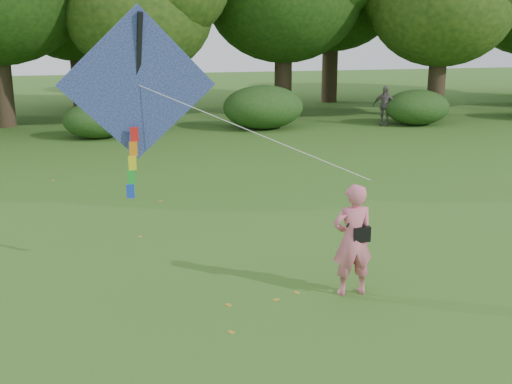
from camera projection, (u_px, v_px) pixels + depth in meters
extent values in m
plane|color=#265114|center=(340.00, 309.00, 10.41)|extent=(100.00, 100.00, 0.00)
imported|color=#E16982|center=(353.00, 240.00, 10.75)|extent=(0.71, 0.47, 1.94)
imported|color=#625857|center=(384.00, 106.00, 28.57)|extent=(1.09, 0.95, 1.76)
cube|color=black|center=(360.00, 233.00, 10.72)|extent=(0.30, 0.20, 0.26)
cylinder|color=black|center=(355.00, 213.00, 10.58)|extent=(0.33, 0.14, 0.47)
cube|color=#275BAB|center=(138.00, 85.00, 11.13)|extent=(2.75, 0.54, 2.71)
cube|color=black|center=(138.00, 85.00, 11.16)|extent=(0.26, 0.71, 2.45)
cylinder|color=white|center=(251.00, 131.00, 10.81)|extent=(3.61, 1.92, 1.46)
cube|color=red|center=(134.00, 134.00, 11.35)|extent=(0.14, 0.06, 0.26)
cube|color=orange|center=(133.00, 149.00, 11.42)|extent=(0.14, 0.06, 0.26)
cube|color=yellow|center=(132.00, 163.00, 11.48)|extent=(0.14, 0.06, 0.26)
cube|color=green|center=(131.00, 177.00, 11.54)|extent=(0.14, 0.06, 0.26)
cube|color=blue|center=(130.00, 191.00, 11.60)|extent=(0.14, 0.06, 0.26)
cylinder|color=#3A2D1E|center=(2.00, 83.00, 27.98)|extent=(0.88, 0.88, 3.85)
cylinder|color=#3A2D1E|center=(143.00, 90.00, 28.42)|extent=(0.80, 0.80, 3.15)
ellipsoid|color=#1E3F11|center=(139.00, 12.00, 27.56)|extent=(6.40, 6.40, 5.44)
cylinder|color=#3A2D1E|center=(283.00, 77.00, 31.74)|extent=(0.86, 0.86, 3.67)
cylinder|color=#3A2D1E|center=(437.00, 81.00, 30.93)|extent=(0.83, 0.83, 3.43)
ellipsoid|color=#1E3F11|center=(442.00, 4.00, 30.00)|extent=(6.80, 6.80, 5.78)
cylinder|color=#3A2D1E|center=(79.00, 74.00, 34.79)|extent=(0.84, 0.84, 3.50)
ellipsoid|color=#1E3F11|center=(74.00, 4.00, 33.85)|extent=(7.00, 7.00, 5.95)
cylinder|color=#3A2D1E|center=(330.00, 67.00, 36.80)|extent=(0.90, 0.90, 4.02)
ellipsoid|color=#264919|center=(97.00, 120.00, 25.48)|extent=(2.66, 2.09, 1.42)
ellipsoid|color=#264919|center=(263.00, 107.00, 27.68)|extent=(3.50, 2.75, 1.88)
ellipsoid|color=#264919|center=(417.00, 107.00, 28.76)|extent=(2.94, 2.31, 1.58)
cube|color=olive|center=(228.00, 305.00, 10.53)|extent=(0.12, 0.14, 0.01)
cube|color=olive|center=(53.00, 180.00, 18.80)|extent=(0.09, 0.13, 0.01)
cube|color=olive|center=(160.00, 201.00, 16.64)|extent=(0.14, 0.12, 0.01)
cube|color=olive|center=(276.00, 300.00, 10.73)|extent=(0.14, 0.12, 0.01)
cube|color=olive|center=(297.00, 293.00, 11.01)|extent=(0.12, 0.14, 0.01)
cube|color=olive|center=(140.00, 237.00, 13.88)|extent=(0.14, 0.14, 0.01)
cube|color=olive|center=(231.00, 332.00, 9.61)|extent=(0.13, 0.14, 0.01)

